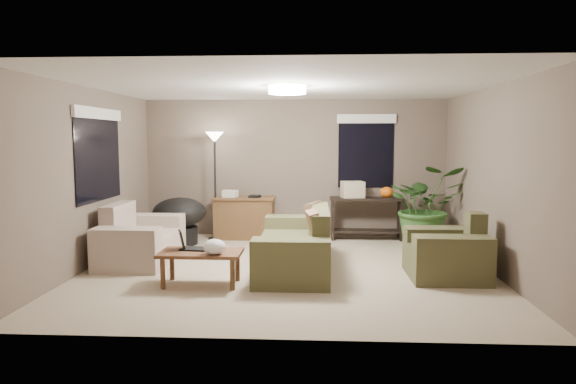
# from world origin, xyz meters

# --- Properties ---
(room_shell) EXTENTS (5.50, 5.50, 5.50)m
(room_shell) POSITION_xyz_m (0.00, 0.00, 1.25)
(room_shell) COLOR tan
(room_shell) RESTS_ON ground
(main_sofa) EXTENTS (0.95, 2.20, 0.85)m
(main_sofa) POSITION_xyz_m (0.14, 0.01, 0.29)
(main_sofa) COLOR brown
(main_sofa) RESTS_ON ground
(throw_pillows) EXTENTS (0.37, 1.39, 0.47)m
(throw_pillows) POSITION_xyz_m (0.39, 0.01, 0.65)
(throw_pillows) COLOR #8C7251
(throw_pillows) RESTS_ON main_sofa
(loveseat) EXTENTS (0.90, 1.60, 0.85)m
(loveseat) POSITION_xyz_m (-2.19, 0.35, 0.30)
(loveseat) COLOR beige
(loveseat) RESTS_ON ground
(armchair) EXTENTS (0.95, 1.00, 0.85)m
(armchair) POSITION_xyz_m (2.09, -0.32, 0.30)
(armchair) COLOR #4C4B2D
(armchair) RESTS_ON ground
(coffee_table) EXTENTS (1.00, 0.55, 0.42)m
(coffee_table) POSITION_xyz_m (-1.02, -0.82, 0.36)
(coffee_table) COLOR brown
(coffee_table) RESTS_ON ground
(laptop) EXTENTS (0.41, 0.27, 0.24)m
(laptop) POSITION_xyz_m (-1.18, -0.72, 0.48)
(laptop) COLOR black
(laptop) RESTS_ON coffee_table
(plastic_bag) EXTENTS (0.31, 0.29, 0.18)m
(plastic_bag) POSITION_xyz_m (-0.82, -0.97, 0.51)
(plastic_bag) COLOR white
(plastic_bag) RESTS_ON coffee_table
(desk) EXTENTS (1.10, 0.50, 0.75)m
(desk) POSITION_xyz_m (-0.89, 2.14, 0.38)
(desk) COLOR brown
(desk) RESTS_ON ground
(desk_papers) EXTENTS (0.70, 0.29, 0.12)m
(desk_papers) POSITION_xyz_m (-1.05, 2.13, 0.80)
(desk_papers) COLOR silver
(desk_papers) RESTS_ON desk
(console_table) EXTENTS (1.30, 0.40, 0.75)m
(console_table) POSITION_xyz_m (1.30, 2.18, 0.44)
(console_table) COLOR black
(console_table) RESTS_ON ground
(pumpkin) EXTENTS (0.31, 0.31, 0.19)m
(pumpkin) POSITION_xyz_m (1.65, 2.18, 0.85)
(pumpkin) COLOR orange
(pumpkin) RESTS_ON console_table
(cardboard_box) EXTENTS (0.43, 0.35, 0.29)m
(cardboard_box) POSITION_xyz_m (1.05, 2.18, 0.89)
(cardboard_box) COLOR beige
(cardboard_box) RESTS_ON console_table
(papasan_chair) EXTENTS (1.07, 1.07, 0.80)m
(papasan_chair) POSITION_xyz_m (-1.92, 1.58, 0.47)
(papasan_chair) COLOR black
(papasan_chair) RESTS_ON ground
(floor_lamp) EXTENTS (0.32, 0.32, 1.91)m
(floor_lamp) POSITION_xyz_m (-1.39, 2.05, 1.60)
(floor_lamp) COLOR black
(floor_lamp) RESTS_ON ground
(ceiling_fixture) EXTENTS (0.50, 0.50, 0.10)m
(ceiling_fixture) POSITION_xyz_m (0.00, 0.00, 2.44)
(ceiling_fixture) COLOR white
(ceiling_fixture) RESTS_ON room_shell
(houseplant) EXTENTS (1.23, 1.36, 1.06)m
(houseplant) POSITION_xyz_m (2.22, 1.64, 0.53)
(houseplant) COLOR #2D5923
(houseplant) RESTS_ON ground
(cat_scratching_post) EXTENTS (0.32, 0.32, 0.50)m
(cat_scratching_post) POSITION_xyz_m (2.36, 0.66, 0.21)
(cat_scratching_post) COLOR tan
(cat_scratching_post) RESTS_ON ground
(window_left) EXTENTS (0.05, 1.56, 1.33)m
(window_left) POSITION_xyz_m (-2.73, 0.30, 1.78)
(window_left) COLOR black
(window_left) RESTS_ON room_shell
(window_back) EXTENTS (1.06, 0.05, 1.33)m
(window_back) POSITION_xyz_m (1.30, 2.48, 1.79)
(window_back) COLOR black
(window_back) RESTS_ON room_shell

